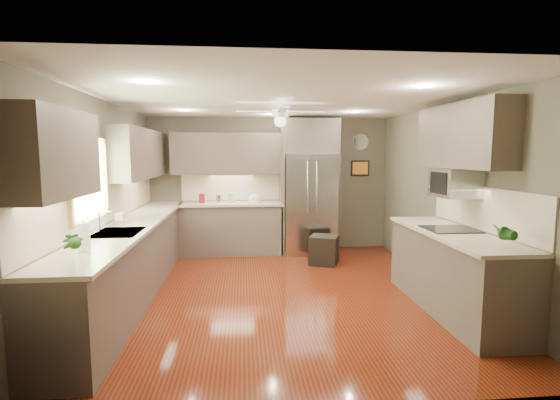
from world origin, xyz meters
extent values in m
plane|color=#461809|center=(0.00, 0.00, 0.00)|extent=(5.00, 5.00, 0.00)
plane|color=white|center=(0.00, 0.00, 2.50)|extent=(5.00, 5.00, 0.00)
plane|color=brown|center=(0.00, 2.50, 1.25)|extent=(4.50, 0.00, 4.50)
plane|color=brown|center=(0.00, -2.50, 1.25)|extent=(4.50, 0.00, 4.50)
plane|color=brown|center=(-2.25, 0.00, 1.25)|extent=(0.00, 5.00, 5.00)
plane|color=brown|center=(2.25, 0.00, 1.25)|extent=(0.00, 5.00, 5.00)
cylinder|color=maroon|center=(-1.25, 2.21, 1.02)|extent=(0.11, 0.11, 0.17)
cylinder|color=silver|center=(-0.95, 2.19, 1.01)|extent=(0.10, 0.10, 0.14)
cylinder|color=#BCB38D|center=(-0.72, 2.20, 1.03)|extent=(0.13, 0.13, 0.19)
imported|color=white|center=(-2.06, 0.04, 1.04)|extent=(0.11, 0.11, 0.20)
imported|color=#215117|center=(-1.94, -1.71, 1.10)|extent=(0.20, 0.17, 0.31)
imported|color=#215117|center=(1.92, -1.63, 1.09)|extent=(0.18, 0.16, 0.30)
imported|color=#BCB38D|center=(-0.29, 2.21, 0.97)|extent=(0.31, 0.31, 0.06)
cube|color=brown|center=(-1.95, 0.15, 0.45)|extent=(0.60, 4.70, 0.90)
cube|color=#B9AF95|center=(-1.94, 0.15, 0.92)|extent=(0.65, 4.70, 0.04)
cube|color=beige|center=(-2.24, 0.15, 1.20)|extent=(0.02, 4.70, 0.50)
cube|color=brown|center=(-0.72, 2.20, 0.45)|extent=(1.85, 0.60, 0.90)
cube|color=#B9AF95|center=(-0.72, 2.19, 0.92)|extent=(1.85, 0.65, 0.04)
cube|color=beige|center=(-0.72, 2.49, 1.20)|extent=(1.85, 0.02, 0.50)
cube|color=brown|center=(-2.08, -1.60, 1.83)|extent=(0.33, 1.20, 0.75)
cube|color=brown|center=(-2.08, 1.30, 1.83)|extent=(0.33, 2.40, 0.75)
cube|color=brown|center=(-0.72, 2.33, 1.83)|extent=(2.15, 0.33, 0.75)
cube|color=brown|center=(2.08, -0.55, 2.03)|extent=(0.33, 1.70, 0.75)
cube|color=#BFF2B2|center=(-2.23, -0.50, 1.55)|extent=(0.01, 1.00, 0.80)
cube|color=brown|center=(-2.21, -0.50, 1.98)|extent=(0.05, 1.12, 0.06)
cube|color=brown|center=(-2.21, -0.50, 1.12)|extent=(0.05, 1.12, 0.06)
cube|color=brown|center=(-2.21, -1.03, 1.55)|extent=(0.05, 0.06, 0.80)
cube|color=brown|center=(-2.21, 0.03, 1.55)|extent=(0.05, 0.06, 0.80)
cube|color=silver|center=(-1.93, -0.50, 0.93)|extent=(0.50, 0.70, 0.03)
cube|color=#262626|center=(-1.93, -0.50, 0.89)|extent=(0.44, 0.62, 0.05)
cylinder|color=silver|center=(-2.13, -0.50, 1.05)|extent=(0.02, 0.02, 0.24)
cylinder|color=silver|center=(-2.07, -0.50, 1.17)|extent=(0.16, 0.02, 0.02)
cube|color=silver|center=(0.70, 2.14, 0.91)|extent=(0.92, 0.72, 1.82)
cube|color=black|center=(0.70, 1.80, 0.66)|extent=(0.88, 0.02, 0.02)
cube|color=black|center=(0.70, 1.79, 1.25)|extent=(0.01, 0.02, 1.00)
cylinder|color=silver|center=(0.62, 1.76, 1.25)|extent=(0.02, 0.02, 0.90)
cylinder|color=silver|center=(0.78, 1.76, 1.25)|extent=(0.02, 0.02, 0.90)
cube|color=brown|center=(0.70, 2.20, 2.14)|extent=(1.04, 0.60, 0.63)
cube|color=brown|center=(0.20, 2.20, 0.91)|extent=(0.06, 0.60, 1.82)
cube|color=brown|center=(1.20, 2.20, 0.91)|extent=(0.06, 0.60, 1.82)
cube|color=brown|center=(1.93, -0.80, 0.45)|extent=(0.65, 2.20, 0.90)
cube|color=#B9AF95|center=(1.91, -0.80, 0.92)|extent=(0.70, 2.20, 0.04)
cube|color=beige|center=(2.24, -0.80, 1.20)|extent=(0.02, 2.20, 0.50)
cube|color=black|center=(1.91, -0.70, 0.94)|extent=(0.56, 0.52, 0.01)
cube|color=silver|center=(2.03, -0.55, 1.48)|extent=(0.42, 0.55, 0.34)
cube|color=black|center=(1.82, -0.55, 1.48)|extent=(0.02, 0.40, 0.26)
cylinder|color=white|center=(0.00, 0.30, 2.46)|extent=(0.03, 0.03, 0.08)
cylinder|color=white|center=(0.00, 0.30, 2.36)|extent=(0.22, 0.22, 0.10)
sphere|color=white|center=(0.00, 0.30, 2.26)|extent=(0.16, 0.16, 0.16)
cube|color=white|center=(0.35, 0.30, 2.38)|extent=(0.48, 0.11, 0.01)
cube|color=white|center=(0.00, 0.65, 2.38)|extent=(0.11, 0.48, 0.01)
cube|color=white|center=(-0.35, 0.30, 2.38)|extent=(0.48, 0.11, 0.01)
cube|color=white|center=(0.00, -0.05, 2.38)|extent=(0.11, 0.48, 0.01)
cylinder|color=white|center=(-1.40, 1.30, 2.49)|extent=(0.14, 0.14, 0.01)
cylinder|color=white|center=(1.30, 1.30, 2.49)|extent=(0.14, 0.14, 0.01)
cylinder|color=white|center=(-1.40, -1.20, 2.49)|extent=(0.14, 0.14, 0.01)
cylinder|color=white|center=(1.30, -1.20, 2.49)|extent=(0.14, 0.14, 0.01)
cylinder|color=white|center=(0.00, 1.80, 2.49)|extent=(0.14, 0.14, 0.01)
cylinder|color=white|center=(1.75, 2.48, 2.05)|extent=(0.30, 0.03, 0.30)
cylinder|color=silver|center=(1.75, 2.47, 2.05)|extent=(0.29, 0.00, 0.29)
cube|color=black|center=(1.75, 2.48, 1.55)|extent=(0.36, 0.03, 0.30)
cube|color=orange|center=(1.75, 2.46, 1.55)|extent=(0.30, 0.01, 0.24)
cube|color=black|center=(0.83, 1.32, 0.23)|extent=(0.57, 0.57, 0.50)
cube|color=black|center=(0.83, 1.32, 0.46)|extent=(0.54, 0.54, 0.03)
cylinder|color=white|center=(-1.96, -1.41, 1.08)|extent=(0.11, 0.11, 0.25)
cylinder|color=silver|center=(-1.96, -1.41, 1.09)|extent=(0.02, 0.02, 0.27)
camera|label=1|loc=(-0.51, -5.18, 1.83)|focal=26.00mm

